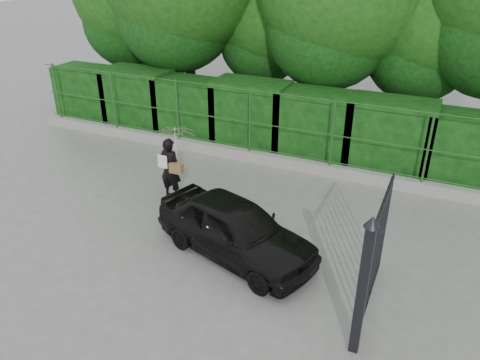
% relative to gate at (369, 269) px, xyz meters
% --- Properties ---
extents(ground, '(80.00, 80.00, 0.00)m').
position_rel_gate_xyz_m(ground, '(-4.60, 0.72, -1.19)').
color(ground, gray).
extents(kerb, '(14.00, 0.25, 0.30)m').
position_rel_gate_xyz_m(kerb, '(-4.60, 5.22, -1.04)').
color(kerb, '#9E9E99').
rests_on(kerb, ground).
extents(fence, '(14.13, 0.06, 1.80)m').
position_rel_gate_xyz_m(fence, '(-4.38, 5.22, 0.01)').
color(fence, '#245520').
rests_on(fence, kerb).
extents(hedge, '(14.20, 1.20, 2.01)m').
position_rel_gate_xyz_m(hedge, '(-4.59, 6.22, -0.23)').
color(hedge, black).
rests_on(hedge, ground).
extents(gate, '(0.22, 2.33, 2.36)m').
position_rel_gate_xyz_m(gate, '(0.00, 0.00, 0.00)').
color(gate, black).
rests_on(gate, ground).
extents(woman, '(0.93, 0.94, 1.81)m').
position_rel_gate_xyz_m(woman, '(-4.96, 2.53, 0.01)').
color(woman, black).
rests_on(woman, ground).
extents(car, '(3.70, 2.37, 1.17)m').
position_rel_gate_xyz_m(car, '(-2.67, 1.02, -0.60)').
color(car, black).
rests_on(car, ground).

